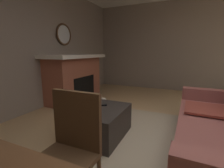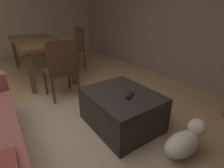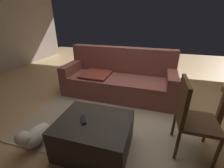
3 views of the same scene
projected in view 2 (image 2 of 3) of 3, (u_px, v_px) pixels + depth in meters
The scene contains 9 objects.
floor at pixel (1, 156), 1.66m from camera, with size 9.54×9.54×0.00m, color tan.
wall_back_fireplace_side at pixel (205, 4), 2.74m from camera, with size 8.35×0.12×2.78m, color gray.
area_rug at pixel (63, 150), 1.73m from camera, with size 2.60×2.00×0.01m, color tan.
ottoman_coffee_table at pixel (121, 109), 2.04m from camera, with size 0.86×0.70×0.43m, color #2D2826.
tv_remote at pixel (130, 95), 1.88m from camera, with size 0.05×0.16×0.02m, color black.
dining_table at pixel (38, 44), 3.50m from camera, with size 1.87×0.85×0.74m.
dining_chair_west at pixel (62, 67), 2.55m from camera, with size 0.44×0.44×0.93m.
dining_chair_south at pixel (76, 46), 3.98m from camera, with size 0.46×0.46×0.93m.
small_dog at pixel (185, 141), 1.60m from camera, with size 0.24×0.48×0.31m.
Camera 2 is at (-1.64, -0.18, 1.31)m, focal length 27.53 mm.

